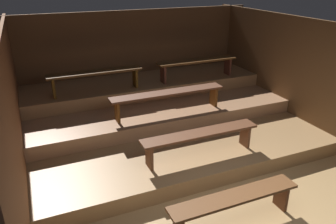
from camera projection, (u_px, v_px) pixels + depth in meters
ground at (179, 151)px, 6.29m from camera, size 6.14×6.06×0.08m
wall_back at (134, 58)px, 8.07m from camera, size 6.14×0.06×2.30m
wall_left at (14, 117)px, 4.84m from camera, size 0.06×6.06×2.30m
wall_right at (299, 75)px, 6.80m from camera, size 0.06×6.06×2.30m
platform_lower at (166, 129)px, 6.76m from camera, size 5.34×3.97×0.27m
platform_middle at (153, 105)px, 7.28m from camera, size 5.34×2.50×0.27m
platform_upper at (144, 85)px, 7.65m from camera, size 5.34×1.36×0.27m
bench_floor_center at (234, 201)px, 4.31m from camera, size 1.84×0.30×0.44m
bench_lower_center at (200, 137)px, 5.39m from camera, size 2.03×0.30×0.44m
bench_middle_center at (168, 96)px, 6.38m from camera, size 2.29×0.30×0.44m
bench_upper_left at (95, 75)px, 6.72m from camera, size 1.92×0.30×0.44m
bench_upper_right at (197, 64)px, 7.57m from camera, size 1.92×0.30×0.44m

